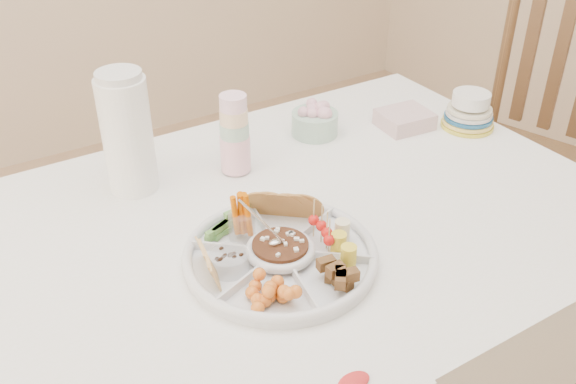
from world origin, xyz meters
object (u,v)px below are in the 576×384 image
plate_stack (469,112)px  dining_table (281,344)px  chair (521,148)px  party_tray (280,253)px  thermos (127,131)px

plate_stack → dining_table: bearing=-170.7°
dining_table → plate_stack: size_ratio=10.54×
chair → party_tray: 1.20m
dining_table → party_tray: 0.43m
dining_table → party_tray: bearing=-121.4°
chair → dining_table: bearing=173.0°
party_tray → thermos: 0.46m
thermos → plate_stack: thermos is taller
chair → plate_stack: (-0.38, -0.09, 0.27)m
thermos → chair: bearing=-4.5°
chair → plate_stack: size_ratio=7.47×
party_tray → plate_stack: bearing=17.3°
chair → plate_stack: chair is taller
thermos → dining_table: bearing=-53.3°
chair → thermos: (-1.27, 0.10, 0.37)m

